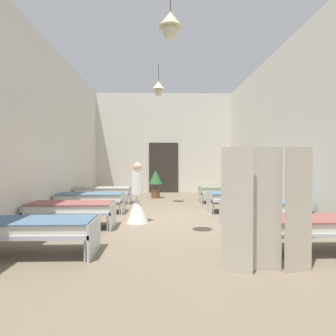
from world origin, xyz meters
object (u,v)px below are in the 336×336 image
at_px(bed_right_row_1, 264,207).
at_px(bed_right_row_2, 240,197).
at_px(bed_left_row_1, 72,208).
at_px(bed_left_row_0, 36,228).
at_px(bed_right_row_3, 226,191).
at_px(potted_plant, 156,181).
at_px(privacy_screen, 267,210).
at_px(nurse_near_aisle, 137,201).
at_px(bed_right_row_0, 305,226).
at_px(bed_left_row_2, 91,198).
at_px(bed_left_row_3, 104,191).

bearing_deg(bed_right_row_1, bed_right_row_2, 90.00).
relative_size(bed_left_row_1, bed_right_row_2, 1.00).
relative_size(bed_left_row_0, bed_right_row_3, 1.00).
bearing_deg(potted_plant, bed_left_row_1, -109.23).
distance_m(bed_left_row_1, privacy_screen, 4.41).
distance_m(nurse_near_aisle, potted_plant, 4.80).
height_order(bed_right_row_0, nurse_near_aisle, nurse_near_aisle).
distance_m(bed_right_row_0, nurse_near_aisle, 3.79).
bearing_deg(bed_right_row_3, bed_left_row_0, -127.64).
xyz_separation_m(bed_right_row_0, bed_right_row_2, (0.00, 3.80, 0.00)).
xyz_separation_m(bed_left_row_2, nurse_near_aisle, (1.45, -1.41, 0.09)).
xyz_separation_m(bed_right_row_0, privacy_screen, (-0.95, -0.82, 0.41)).
distance_m(bed_left_row_1, bed_left_row_2, 1.90).
relative_size(bed_right_row_1, potted_plant, 1.67).
bearing_deg(bed_left_row_1, bed_left_row_2, 90.00).
bearing_deg(bed_left_row_0, bed_left_row_3, 90.00).
height_order(bed_left_row_1, potted_plant, potted_plant).
relative_size(bed_left_row_0, bed_right_row_1, 1.00).
distance_m(bed_left_row_1, nurse_near_aisle, 1.53).
height_order(bed_left_row_2, bed_left_row_3, same).
bearing_deg(nurse_near_aisle, potted_plant, 35.84).
distance_m(bed_left_row_3, potted_plant, 2.37).
distance_m(bed_left_row_2, nurse_near_aisle, 2.02).
distance_m(bed_right_row_1, nurse_near_aisle, 2.99).
bearing_deg(bed_left_row_3, bed_left_row_2, -90.00).
distance_m(bed_left_row_2, bed_left_row_3, 1.90).
bearing_deg(nurse_near_aisle, bed_right_row_3, -1.19).
xyz_separation_m(bed_right_row_0, bed_right_row_3, (0.00, 5.70, 0.00)).
xyz_separation_m(bed_right_row_1, bed_right_row_3, (0.00, 3.80, 0.00)).
xyz_separation_m(bed_left_row_0, bed_left_row_3, (0.00, 5.70, 0.00)).
height_order(bed_left_row_1, bed_left_row_2, same).
xyz_separation_m(bed_left_row_0, nurse_near_aisle, (1.45, 2.39, 0.09)).
distance_m(bed_right_row_0, bed_left_row_1, 4.79).
height_order(bed_left_row_3, privacy_screen, privacy_screen).
distance_m(bed_left_row_2, bed_right_row_2, 4.40).
bearing_deg(privacy_screen, bed_right_row_1, 73.35).
height_order(nurse_near_aisle, potted_plant, nurse_near_aisle).
height_order(bed_left_row_2, bed_right_row_2, same).
bearing_deg(potted_plant, bed_left_row_0, -104.38).
bearing_deg(bed_right_row_2, bed_right_row_3, 90.00).
relative_size(bed_left_row_0, nurse_near_aisle, 1.28).
xyz_separation_m(bed_right_row_3, potted_plant, (-2.56, 1.47, 0.27)).
bearing_deg(bed_right_row_3, nurse_near_aisle, -131.67).
relative_size(bed_right_row_0, bed_left_row_2, 1.00).
bearing_deg(bed_right_row_1, nurse_near_aisle, 170.56).
height_order(bed_right_row_1, bed_left_row_2, same).
xyz_separation_m(bed_left_row_3, potted_plant, (1.84, 1.47, 0.27)).
xyz_separation_m(bed_left_row_2, bed_right_row_3, (4.40, 1.90, 0.00)).
xyz_separation_m(bed_left_row_1, potted_plant, (1.84, 5.27, 0.27)).
relative_size(nurse_near_aisle, potted_plant, 1.30).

